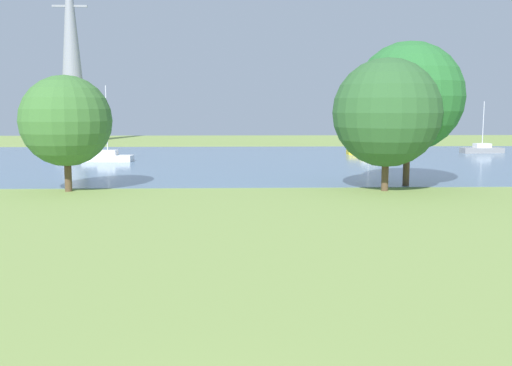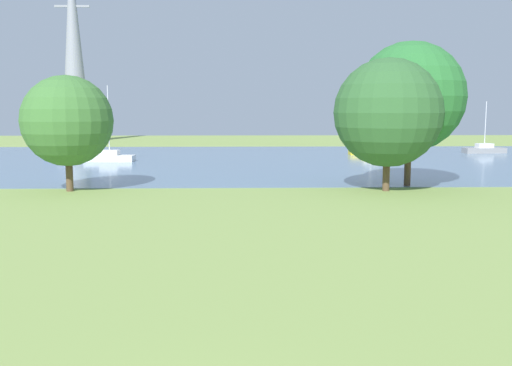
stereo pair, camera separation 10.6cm
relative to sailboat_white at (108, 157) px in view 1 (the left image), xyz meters
name	(u,v)px [view 1 (the left image)]	position (x,y,z in m)	size (l,w,h in m)	color
ground_plane	(228,210)	(12.17, -27.05, -0.47)	(160.00, 160.00, 0.00)	#7F994C
water_surface	(233,160)	(12.17, 0.95, -0.46)	(140.00, 40.00, 0.02)	slate
sailboat_white	(108,157)	(0.00, 0.00, 0.00)	(4.92, 1.94, 7.30)	white
sailboat_blue	(64,149)	(-7.30, 10.33, -0.02)	(4.83, 1.58, 5.77)	blue
sailboat_gray	(482,149)	(40.85, 9.36, -0.02)	(4.92, 1.94, 5.91)	gray
sailboat_yellow	(369,151)	(27.27, 7.52, -0.01)	(4.82, 1.55, 6.52)	yellow
tree_east_far	(66,121)	(2.05, -20.17, 3.92)	(5.62, 5.62, 7.21)	brown
tree_mid_shore	(387,113)	(21.93, -20.55, 4.43)	(6.75, 6.75, 8.28)	brown
tree_west_far	(409,97)	(23.95, -18.23, 5.45)	(7.23, 7.23, 9.54)	brown
electricity_pylon	(71,45)	(-12.39, 33.06, 14.08)	(6.40, 4.40, 29.06)	gray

